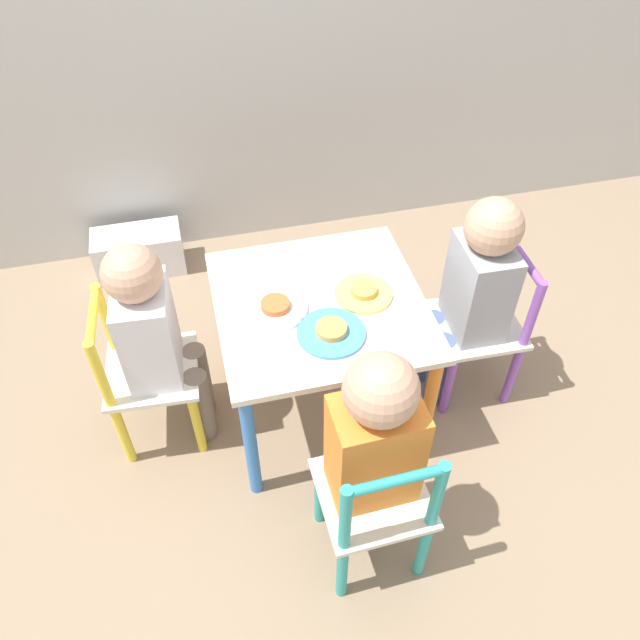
{
  "coord_description": "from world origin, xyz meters",
  "views": [
    {
      "loc": [
        -0.29,
        -1.2,
        1.64
      ],
      "look_at": [
        0.0,
        0.0,
        0.39
      ],
      "focal_mm": 35.0,
      "sensor_mm": 36.0,
      "label": 1
    }
  ],
  "objects_px": {
    "chair_yellow": "(145,375)",
    "child_front": "(372,442)",
    "child_right": "(474,287)",
    "plate_left": "(275,308)",
    "storage_bin": "(139,252)",
    "chair_teal": "(376,505)",
    "plate_front": "(331,332)",
    "child_left": "(156,332)",
    "kids_table": "(320,320)",
    "plate_right": "(363,293)",
    "chair_purple": "(482,327)"
  },
  "relations": [
    {
      "from": "chair_yellow",
      "to": "child_front",
      "type": "distance_m",
      "value": 0.74
    },
    {
      "from": "child_right",
      "to": "plate_left",
      "type": "height_order",
      "value": "child_right"
    },
    {
      "from": "chair_yellow",
      "to": "plate_left",
      "type": "xyz_separation_m",
      "value": [
        0.39,
        -0.03,
        0.21
      ]
    },
    {
      "from": "child_front",
      "to": "storage_bin",
      "type": "distance_m",
      "value": 1.43
    },
    {
      "from": "chair_teal",
      "to": "plate_front",
      "type": "bearing_deg",
      "value": -89.52
    },
    {
      "from": "child_front",
      "to": "plate_left",
      "type": "height_order",
      "value": "child_front"
    },
    {
      "from": "chair_yellow",
      "to": "child_left",
      "type": "xyz_separation_m",
      "value": [
        0.06,
        -0.0,
        0.17
      ]
    },
    {
      "from": "kids_table",
      "to": "plate_right",
      "type": "xyz_separation_m",
      "value": [
        0.12,
        0.0,
        0.08
      ]
    },
    {
      "from": "chair_teal",
      "to": "child_left",
      "type": "xyz_separation_m",
      "value": [
        -0.46,
        0.54,
        0.17
      ]
    },
    {
      "from": "child_right",
      "to": "plate_right",
      "type": "xyz_separation_m",
      "value": [
        -0.33,
        0.01,
        0.03
      ]
    },
    {
      "from": "chair_yellow",
      "to": "storage_bin",
      "type": "relative_size",
      "value": 1.53
    },
    {
      "from": "chair_purple",
      "to": "plate_front",
      "type": "xyz_separation_m",
      "value": [
        -0.51,
        -0.11,
        0.21
      ]
    },
    {
      "from": "child_left",
      "to": "plate_front",
      "type": "xyz_separation_m",
      "value": [
        0.45,
        -0.15,
        0.05
      ]
    },
    {
      "from": "chair_teal",
      "to": "child_left",
      "type": "distance_m",
      "value": 0.73
    },
    {
      "from": "kids_table",
      "to": "chair_purple",
      "type": "xyz_separation_m",
      "value": [
        0.51,
        -0.02,
        -0.14
      ]
    },
    {
      "from": "plate_left",
      "to": "child_right",
      "type": "bearing_deg",
      "value": -1.47
    },
    {
      "from": "child_left",
      "to": "plate_left",
      "type": "bearing_deg",
      "value": -91.47
    },
    {
      "from": "child_left",
      "to": "storage_bin",
      "type": "xyz_separation_m",
      "value": [
        -0.08,
        0.8,
        -0.33
      ]
    },
    {
      "from": "child_right",
      "to": "storage_bin",
      "type": "xyz_separation_m",
      "value": [
        -0.98,
        0.84,
        -0.35
      ]
    },
    {
      "from": "kids_table",
      "to": "child_right",
      "type": "relative_size",
      "value": 0.79
    },
    {
      "from": "child_front",
      "to": "chair_purple",
      "type": "bearing_deg",
      "value": -140.54
    },
    {
      "from": "kids_table",
      "to": "child_left",
      "type": "height_order",
      "value": "child_left"
    },
    {
      "from": "kids_table",
      "to": "child_front",
      "type": "height_order",
      "value": "child_front"
    },
    {
      "from": "chair_yellow",
      "to": "chair_purple",
      "type": "bearing_deg",
      "value": -89.0
    },
    {
      "from": "child_front",
      "to": "storage_bin",
      "type": "height_order",
      "value": "child_front"
    },
    {
      "from": "chair_yellow",
      "to": "chair_teal",
      "type": "distance_m",
      "value": 0.76
    },
    {
      "from": "chair_purple",
      "to": "chair_teal",
      "type": "height_order",
      "value": "same"
    },
    {
      "from": "plate_right",
      "to": "storage_bin",
      "type": "relative_size",
      "value": 0.48
    },
    {
      "from": "child_front",
      "to": "plate_left",
      "type": "bearing_deg",
      "value": -74.79
    },
    {
      "from": "kids_table",
      "to": "chair_purple",
      "type": "bearing_deg",
      "value": -1.87
    },
    {
      "from": "chair_yellow",
      "to": "chair_teal",
      "type": "relative_size",
      "value": 1.0
    },
    {
      "from": "chair_yellow",
      "to": "chair_purple",
      "type": "xyz_separation_m",
      "value": [
        1.03,
        -0.05,
        0.0
      ]
    },
    {
      "from": "plate_front",
      "to": "storage_bin",
      "type": "height_order",
      "value": "plate_front"
    },
    {
      "from": "kids_table",
      "to": "plate_left",
      "type": "bearing_deg",
      "value": 180.0
    },
    {
      "from": "kids_table",
      "to": "plate_right",
      "type": "height_order",
      "value": "plate_right"
    },
    {
      "from": "child_front",
      "to": "plate_right",
      "type": "height_order",
      "value": "child_front"
    },
    {
      "from": "plate_right",
      "to": "storage_bin",
      "type": "xyz_separation_m",
      "value": [
        -0.66,
        0.83,
        -0.38
      ]
    },
    {
      "from": "chair_yellow",
      "to": "child_right",
      "type": "height_order",
      "value": "child_right"
    },
    {
      "from": "kids_table",
      "to": "storage_bin",
      "type": "bearing_deg",
      "value": 122.69
    },
    {
      "from": "chair_teal",
      "to": "child_front",
      "type": "xyz_separation_m",
      "value": [
        -0.0,
        0.06,
        0.18
      ]
    },
    {
      "from": "chair_yellow",
      "to": "child_front",
      "type": "bearing_deg",
      "value": -129.01
    },
    {
      "from": "plate_left",
      "to": "plate_right",
      "type": "relative_size",
      "value": 1.09
    },
    {
      "from": "chair_teal",
      "to": "storage_bin",
      "type": "xyz_separation_m",
      "value": [
        -0.55,
        1.34,
        -0.17
      ]
    },
    {
      "from": "chair_yellow",
      "to": "child_left",
      "type": "distance_m",
      "value": 0.18
    },
    {
      "from": "chair_yellow",
      "to": "plate_right",
      "type": "relative_size",
      "value": 3.21
    },
    {
      "from": "chair_purple",
      "to": "chair_yellow",
      "type": "bearing_deg",
      "value": -91.0
    },
    {
      "from": "kids_table",
      "to": "plate_front",
      "type": "xyz_separation_m",
      "value": [
        -0.0,
        -0.12,
        0.08
      ]
    },
    {
      "from": "plate_left",
      "to": "plate_right",
      "type": "distance_m",
      "value": 0.25
    },
    {
      "from": "child_right",
      "to": "chair_purple",
      "type": "bearing_deg",
      "value": 90.0
    },
    {
      "from": "kids_table",
      "to": "storage_bin",
      "type": "distance_m",
      "value": 1.03
    }
  ]
}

